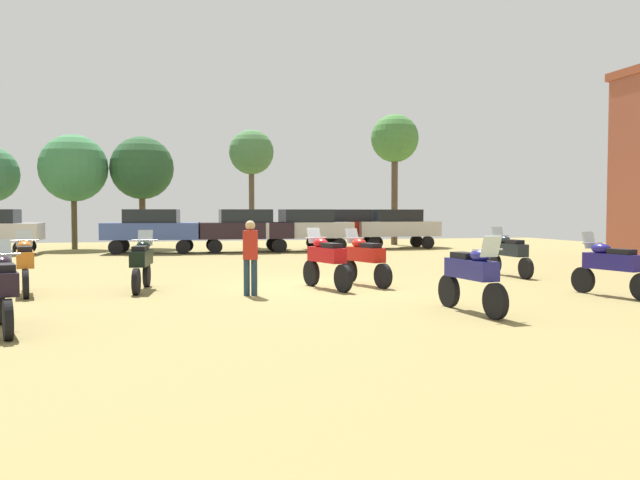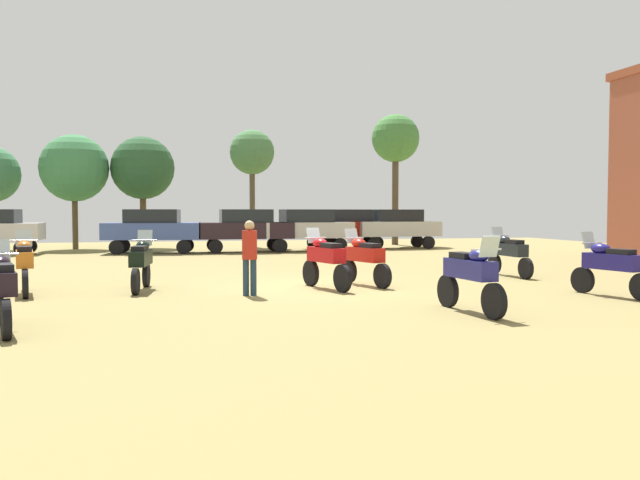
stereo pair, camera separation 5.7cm
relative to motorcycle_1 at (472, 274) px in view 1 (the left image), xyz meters
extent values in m
cube|color=olive|center=(-1.79, 4.67, -0.74)|extent=(44.00, 52.00, 0.02)
cylinder|color=black|center=(0.07, -0.76, -0.41)|extent=(0.18, 0.66, 0.65)
cylinder|color=black|center=(-0.08, 0.82, -0.41)|extent=(0.18, 0.66, 0.65)
cube|color=navy|center=(0.00, 0.03, 0.10)|extent=(0.49, 1.37, 0.36)
ellipsoid|color=navy|center=(0.03, -0.27, 0.38)|extent=(0.36, 0.51, 0.24)
cube|color=black|center=(-0.03, 0.26, 0.34)|extent=(0.35, 0.59, 0.12)
cube|color=silver|center=(0.06, -0.61, 0.56)|extent=(0.37, 0.19, 0.39)
cylinder|color=#B7B7BC|center=(0.05, -0.51, 0.50)|extent=(0.62, 0.10, 0.04)
cylinder|color=black|center=(-6.03, 5.80, -0.42)|extent=(0.20, 0.63, 0.62)
cylinder|color=black|center=(-6.23, 4.22, -0.42)|extent=(0.20, 0.63, 0.62)
cube|color=black|center=(-6.13, 5.01, 0.07)|extent=(0.53, 1.39, 0.36)
ellipsoid|color=black|center=(-6.09, 5.32, 0.35)|extent=(0.38, 0.52, 0.24)
cube|color=black|center=(-6.16, 4.78, 0.31)|extent=(0.37, 0.59, 0.12)
cube|color=silver|center=(-6.05, 5.65, 0.53)|extent=(0.38, 0.20, 0.39)
cylinder|color=#B7B7BC|center=(-6.06, 5.55, 0.47)|extent=(0.62, 0.11, 0.04)
cylinder|color=black|center=(-8.87, 5.66, -0.41)|extent=(0.25, 0.66, 0.65)
cylinder|color=black|center=(-8.56, 4.16, -0.41)|extent=(0.25, 0.66, 0.65)
cube|color=#C1671C|center=(-8.71, 4.91, 0.10)|extent=(0.61, 1.35, 0.36)
ellipsoid|color=#C1671C|center=(-8.77, 5.20, 0.38)|extent=(0.41, 0.53, 0.24)
cube|color=black|center=(-8.67, 4.68, 0.34)|extent=(0.41, 0.61, 0.12)
cube|color=silver|center=(-8.84, 5.52, 0.56)|extent=(0.38, 0.22, 0.39)
cylinder|color=#B7B7BC|center=(-8.82, 5.42, 0.50)|extent=(0.61, 0.16, 0.04)
cylinder|color=black|center=(-1.93, 5.02, -0.40)|extent=(0.30, 0.67, 0.67)
cylinder|color=black|center=(-1.50, 3.55, -0.40)|extent=(0.30, 0.67, 0.67)
cube|color=#B70F14|center=(-1.72, 4.29, 0.12)|extent=(0.71, 1.35, 0.36)
ellipsoid|color=#B70F14|center=(-1.80, 4.57, 0.40)|extent=(0.44, 0.55, 0.24)
cube|color=black|center=(-1.65, 4.07, 0.36)|extent=(0.45, 0.62, 0.12)
cube|color=silver|center=(-1.89, 4.88, 0.58)|extent=(0.39, 0.25, 0.39)
cylinder|color=#B7B7BC|center=(-1.86, 4.79, 0.52)|extent=(0.60, 0.21, 0.04)
cylinder|color=black|center=(4.26, 6.81, -0.43)|extent=(0.15, 0.61, 0.61)
cylinder|color=black|center=(4.33, 5.18, -0.43)|extent=(0.15, 0.61, 0.61)
cube|color=#1C242A|center=(4.30, 6.00, 0.06)|extent=(0.42, 1.40, 0.36)
ellipsoid|color=#1C242A|center=(4.28, 6.31, 0.34)|extent=(0.34, 0.49, 0.24)
cube|color=black|center=(4.31, 5.76, 0.30)|extent=(0.32, 0.57, 0.12)
cube|color=silver|center=(4.27, 6.66, 0.52)|extent=(0.37, 0.17, 0.39)
cylinder|color=#B7B7BC|center=(4.27, 6.55, 0.46)|extent=(0.62, 0.06, 0.04)
cylinder|color=black|center=(3.97, 2.14, -0.43)|extent=(0.25, 0.62, 0.61)
cube|color=navy|center=(4.14, 1.36, 0.06)|extent=(0.65, 1.40, 0.36)
ellipsoid|color=navy|center=(4.07, 1.66, 0.34)|extent=(0.42, 0.54, 0.24)
cube|color=black|center=(4.19, 1.13, 0.30)|extent=(0.42, 0.61, 0.12)
cube|color=silver|center=(4.00, 1.99, 0.52)|extent=(0.38, 0.23, 0.39)
cylinder|color=#B7B7BC|center=(4.02, 1.89, 0.46)|extent=(0.61, 0.17, 0.04)
cylinder|color=black|center=(-0.79, 5.47, -0.42)|extent=(0.30, 0.63, 0.63)
cylinder|color=black|center=(-0.34, 4.03, -0.42)|extent=(0.30, 0.63, 0.63)
cube|color=#B51A11|center=(-0.56, 4.75, 0.08)|extent=(0.73, 1.33, 0.36)
ellipsoid|color=#B51A11|center=(-0.65, 5.03, 0.36)|extent=(0.45, 0.55, 0.24)
cube|color=black|center=(-0.50, 4.54, 0.32)|extent=(0.45, 0.62, 0.12)
cube|color=silver|center=(-0.75, 5.33, 0.54)|extent=(0.39, 0.25, 0.39)
cylinder|color=#B7B7BC|center=(-0.72, 5.24, 0.48)|extent=(0.60, 0.22, 0.04)
cylinder|color=black|center=(-8.34, 0.82, -0.42)|extent=(0.29, 0.63, 0.62)
cylinder|color=black|center=(-7.90, -0.68, -0.42)|extent=(0.29, 0.63, 0.62)
cube|color=black|center=(-8.12, 0.07, 0.07)|extent=(0.72, 1.38, 0.36)
ellipsoid|color=black|center=(-8.20, 0.36, 0.35)|extent=(0.44, 0.55, 0.24)
cube|color=black|center=(-8.05, -0.16, 0.31)|extent=(0.45, 0.62, 0.12)
cylinder|color=#B7B7BC|center=(-8.27, 0.58, 0.47)|extent=(0.61, 0.21, 0.04)
cylinder|color=black|center=(4.61, 19.41, -0.41)|extent=(0.64, 0.23, 0.64)
cylinder|color=black|center=(4.58, 20.85, -0.41)|extent=(0.64, 0.23, 0.64)
cylinder|color=black|center=(7.54, 19.48, -0.41)|extent=(0.64, 0.23, 0.64)
cylinder|color=black|center=(7.50, 20.92, -0.41)|extent=(0.64, 0.23, 0.64)
cube|color=#ACB1B5|center=(6.06, 20.17, 0.28)|extent=(4.34, 1.89, 0.75)
cube|color=black|center=(6.06, 20.17, 0.96)|extent=(2.40, 1.63, 0.61)
cylinder|color=black|center=(-7.61, 18.67, -0.41)|extent=(0.66, 0.30, 0.64)
cylinder|color=black|center=(-7.42, 20.10, -0.41)|extent=(0.66, 0.30, 0.64)
cylinder|color=black|center=(-4.71, 18.28, -0.41)|extent=(0.66, 0.30, 0.64)
cylinder|color=black|center=(-4.52, 19.70, -0.41)|extent=(0.66, 0.30, 0.64)
cube|color=#384D95|center=(-6.07, 19.19, 0.28)|extent=(4.50, 2.36, 0.75)
cube|color=black|center=(-6.07, 19.19, 0.96)|extent=(2.56, 1.89, 0.61)
cylinder|color=black|center=(-11.57, 19.12, -0.41)|extent=(0.65, 0.24, 0.64)
cylinder|color=black|center=(-11.53, 20.56, -0.41)|extent=(0.65, 0.24, 0.64)
cylinder|color=black|center=(-3.30, 18.30, -0.41)|extent=(0.64, 0.23, 0.64)
cylinder|color=black|center=(-3.29, 19.74, -0.41)|extent=(0.64, 0.23, 0.64)
cylinder|color=black|center=(-0.37, 18.28, -0.41)|extent=(0.64, 0.23, 0.64)
cylinder|color=black|center=(-0.36, 19.72, -0.41)|extent=(0.64, 0.23, 0.64)
cube|color=black|center=(-1.83, 19.01, 0.28)|extent=(4.31, 1.84, 0.75)
cube|color=black|center=(-1.83, 19.01, 0.96)|extent=(2.38, 1.60, 0.61)
cylinder|color=black|center=(2.01, 19.60, -0.41)|extent=(0.66, 0.28, 0.64)
cylinder|color=black|center=(1.87, 21.03, -0.41)|extent=(0.66, 0.28, 0.64)
cylinder|color=black|center=(4.92, 19.89, -0.41)|extent=(0.66, 0.28, 0.64)
cylinder|color=black|center=(4.78, 21.33, -0.41)|extent=(0.66, 0.28, 0.64)
cube|color=#9E1C0F|center=(3.39, 20.46, 0.28)|extent=(4.46, 2.22, 0.75)
cube|color=black|center=(3.39, 20.46, 0.96)|extent=(2.51, 1.81, 0.61)
cylinder|color=black|center=(-0.33, 18.31, -0.41)|extent=(0.65, 0.25, 0.64)
cylinder|color=black|center=(-0.41, 19.75, -0.41)|extent=(0.65, 0.25, 0.64)
cylinder|color=black|center=(2.59, 18.46, -0.41)|extent=(0.65, 0.25, 0.64)
cylinder|color=black|center=(2.51, 19.90, -0.41)|extent=(0.65, 0.25, 0.64)
cube|color=#ADAEB4|center=(1.09, 19.10, 0.28)|extent=(4.39, 2.02, 0.75)
cube|color=black|center=(1.09, 19.10, 0.96)|extent=(2.44, 1.70, 0.61)
cylinder|color=#21374A|center=(-3.79, 3.50, -0.32)|extent=(0.14, 0.14, 0.83)
cylinder|color=#21374A|center=(-3.62, 3.48, -0.32)|extent=(0.14, 0.14, 0.83)
cylinder|color=#B5271A|center=(-3.71, 3.49, 0.43)|extent=(0.39, 0.39, 0.66)
sphere|color=tan|center=(-3.71, 3.49, 0.87)|extent=(0.22, 0.22, 0.22)
cylinder|color=#4E4228|center=(-9.93, 23.61, 0.93)|extent=(0.28, 0.28, 3.33)
sphere|color=#3B7B48|center=(-9.93, 23.61, 3.36)|extent=(3.39, 3.39, 3.39)
cylinder|color=brown|center=(-0.93, 23.45, 1.54)|extent=(0.29, 0.29, 4.53)
sphere|color=#457843|center=(-0.93, 23.45, 4.34)|extent=(2.39, 2.39, 2.39)
cylinder|color=#4D402E|center=(7.26, 23.60, 1.99)|extent=(0.36, 0.36, 5.44)
sphere|color=#427C3A|center=(7.26, 23.60, 5.31)|extent=(2.70, 2.70, 2.70)
cylinder|color=brown|center=(-6.60, 23.85, 0.99)|extent=(0.32, 0.32, 3.43)
sphere|color=#28522D|center=(-6.60, 23.85, 3.44)|extent=(3.26, 3.26, 3.26)
camera|label=1|loc=(-5.67, -11.04, 1.20)|focal=36.21mm
camera|label=2|loc=(-5.62, -11.05, 1.20)|focal=36.21mm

